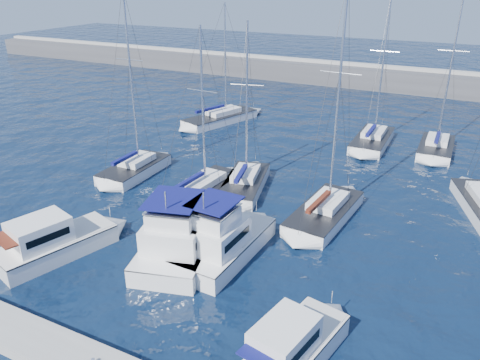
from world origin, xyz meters
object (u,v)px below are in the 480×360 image
at_px(motor_yacht_stbd_inner, 222,242).
at_px(sailboat_back_a, 220,118).
at_px(sailboat_mid_b, 199,192).
at_px(sailboat_mid_d, 325,212).
at_px(motor_yacht_port_outer, 52,243).
at_px(sailboat_back_b, 372,140).
at_px(motor_yacht_stbd_outer, 290,351).
at_px(sailboat_back_c, 436,147).
at_px(motor_yacht_port_inner, 181,238).
at_px(sailboat_mid_c, 244,184).
at_px(sailboat_mid_a, 135,169).

bearing_deg(motor_yacht_stbd_inner, sailboat_back_a, 121.58).
distance_m(sailboat_mid_b, sailboat_mid_d, 9.92).
xyz_separation_m(motor_yacht_stbd_inner, sailboat_mid_b, (-5.67, 6.63, -0.63)).
xyz_separation_m(motor_yacht_port_outer, sailboat_back_b, (13.37, 29.88, -0.42)).
bearing_deg(sailboat_back_a, motor_yacht_stbd_outer, -37.34).
xyz_separation_m(sailboat_mid_b, sailboat_mid_d, (9.86, 1.12, 0.04)).
xyz_separation_m(sailboat_mid_b, sailboat_back_c, (15.61, 19.14, 0.05)).
relative_size(motor_yacht_port_inner, sailboat_mid_c, 0.71).
distance_m(motor_yacht_port_outer, sailboat_mid_d, 18.46).
distance_m(motor_yacht_stbd_outer, sailboat_back_b, 31.87).
bearing_deg(motor_yacht_stbd_outer, motor_yacht_port_inner, 160.68).
xyz_separation_m(motor_yacht_stbd_inner, sailboat_mid_d, (4.19, 7.75, -0.59)).
height_order(sailboat_mid_a, sailboat_mid_c, sailboat_mid_a).
height_order(sailboat_mid_b, sailboat_mid_d, sailboat_mid_d).
relative_size(sailboat_mid_c, sailboat_back_a, 0.98).
relative_size(motor_yacht_stbd_inner, sailboat_back_a, 0.57).
xyz_separation_m(sailboat_mid_a, sailboat_back_a, (-0.81, 17.09, -0.05)).
height_order(motor_yacht_stbd_inner, sailboat_mid_c, sailboat_mid_c).
height_order(motor_yacht_port_outer, motor_yacht_stbd_outer, same).
distance_m(sailboat_mid_a, sailboat_back_c, 29.07).
xyz_separation_m(motor_yacht_stbd_outer, sailboat_mid_a, (-20.13, 14.56, -0.39)).
xyz_separation_m(sailboat_mid_c, sailboat_mid_d, (7.37, -1.91, 0.03)).
relative_size(motor_yacht_stbd_outer, sailboat_mid_d, 0.41).
relative_size(sailboat_mid_d, sailboat_back_a, 1.21).
bearing_deg(motor_yacht_port_inner, sailboat_mid_a, 124.94).
xyz_separation_m(sailboat_mid_b, sailboat_back_b, (9.50, 18.67, 0.02)).
distance_m(motor_yacht_port_inner, sailboat_mid_c, 10.42).
height_order(motor_yacht_stbd_inner, sailboat_back_a, sailboat_back_a).
bearing_deg(sailboat_mid_b, sailboat_back_c, 55.24).
height_order(sailboat_mid_d, sailboat_back_b, sailboat_mid_d).
bearing_deg(sailboat_back_b, sailboat_mid_d, -89.17).
height_order(sailboat_mid_c, sailboat_back_a, sailboat_back_a).
bearing_deg(motor_yacht_port_inner, sailboat_mid_c, 78.30).
relative_size(motor_yacht_port_outer, motor_yacht_stbd_inner, 0.97).
bearing_deg(sailboat_mid_b, motor_yacht_stbd_outer, -41.52).
xyz_separation_m(motor_yacht_port_outer, sailboat_mid_a, (-3.63, 12.73, -0.39)).
relative_size(motor_yacht_port_outer, sailboat_back_a, 0.56).
distance_m(sailboat_mid_d, sailboat_back_a, 25.23).
distance_m(motor_yacht_stbd_outer, sailboat_mid_b, 18.15).
bearing_deg(sailboat_mid_b, sailboat_mid_c, 55.01).
bearing_deg(motor_yacht_port_inner, sailboat_mid_d, 36.31).
height_order(sailboat_back_a, sailboat_back_b, sailboat_back_b).
distance_m(motor_yacht_port_outer, sailboat_back_b, 32.74).
xyz_separation_m(sailboat_back_b, sailboat_back_c, (6.11, 0.47, 0.03)).
bearing_deg(motor_yacht_port_outer, motor_yacht_stbd_outer, 10.57).
height_order(motor_yacht_port_inner, motor_yacht_stbd_inner, same).
relative_size(sailboat_mid_a, sailboat_mid_c, 1.17).
relative_size(motor_yacht_port_outer, sailboat_mid_b, 0.57).
distance_m(motor_yacht_port_inner, sailboat_back_b, 26.80).
distance_m(sailboat_back_a, sailboat_back_b, 17.82).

